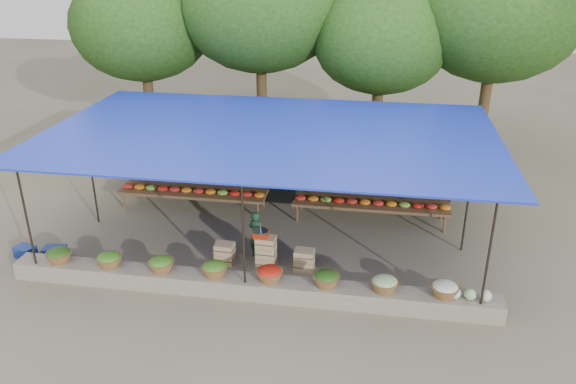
% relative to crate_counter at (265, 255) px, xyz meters
% --- Properties ---
extents(ground, '(60.00, 60.00, 0.00)m').
position_rel_crate_counter_xyz_m(ground, '(-0.15, 1.54, -0.31)').
color(ground, brown).
rests_on(ground, ground).
extents(stone_curb, '(10.60, 0.55, 0.40)m').
position_rel_crate_counter_xyz_m(stone_curb, '(-0.15, -1.21, -0.11)').
color(stone_curb, '#676252').
rests_on(stone_curb, ground).
extents(stall_canopy, '(10.80, 6.60, 2.82)m').
position_rel_crate_counter_xyz_m(stall_canopy, '(-0.15, 1.61, 2.36)').
color(stall_canopy, black).
rests_on(stall_canopy, ground).
extents(produce_baskets, '(8.98, 0.58, 0.34)m').
position_rel_crate_counter_xyz_m(produce_baskets, '(-0.25, -1.21, 0.25)').
color(produce_baskets, brown).
rests_on(produce_baskets, stone_curb).
extents(netting_backdrop, '(10.60, 0.06, 2.50)m').
position_rel_crate_counter_xyz_m(netting_backdrop, '(-0.15, 4.69, 0.94)').
color(netting_backdrop, '#214F1C').
rests_on(netting_backdrop, ground).
extents(tree_row, '(16.51, 5.50, 7.12)m').
position_rel_crate_counter_xyz_m(tree_row, '(0.35, 7.62, 4.39)').
color(tree_row, '#382714').
rests_on(tree_row, ground).
extents(fruit_table_left, '(4.21, 0.95, 0.93)m').
position_rel_crate_counter_xyz_m(fruit_table_left, '(-2.64, 2.89, 0.30)').
color(fruit_table_left, brown).
rests_on(fruit_table_left, ground).
extents(fruit_table_right, '(4.21, 0.95, 0.93)m').
position_rel_crate_counter_xyz_m(fruit_table_right, '(2.36, 2.89, 0.30)').
color(fruit_table_right, brown).
rests_on(fruit_table_right, ground).
extents(crate_counter, '(2.36, 0.36, 0.77)m').
position_rel_crate_counter_xyz_m(crate_counter, '(0.00, 0.00, 0.00)').
color(crate_counter, tan).
rests_on(crate_counter, ground).
extents(weighing_scale, '(0.35, 0.35, 0.38)m').
position_rel_crate_counter_xyz_m(weighing_scale, '(-0.09, 0.00, 0.55)').
color(weighing_scale, red).
rests_on(weighing_scale, crate_counter).
extents(vendor_seated, '(0.53, 0.45, 1.22)m').
position_rel_crate_counter_xyz_m(vendor_seated, '(-0.27, 0.38, 0.30)').
color(vendor_seated, '#1B3C24').
rests_on(vendor_seated, ground).
extents(customer_left, '(0.82, 0.67, 1.59)m').
position_rel_crate_counter_xyz_m(customer_left, '(-3.51, 3.66, 0.48)').
color(customer_left, slate).
rests_on(customer_left, ground).
extents(customer_mid, '(1.23, 0.87, 1.73)m').
position_rel_crate_counter_xyz_m(customer_mid, '(1.86, 3.69, 0.55)').
color(customer_mid, slate).
rests_on(customer_mid, ground).
extents(customer_right, '(1.08, 0.88, 1.72)m').
position_rel_crate_counter_xyz_m(customer_right, '(4.30, 3.49, 0.55)').
color(customer_right, slate).
rests_on(customer_right, ground).
extents(blue_crate_front, '(0.54, 0.42, 0.30)m').
position_rel_crate_counter_xyz_m(blue_crate_front, '(-5.06, -0.46, -0.16)').
color(blue_crate_front, navy).
rests_on(blue_crate_front, ground).
extents(blue_crate_back, '(0.52, 0.43, 0.28)m').
position_rel_crate_counter_xyz_m(blue_crate_back, '(-5.81, -0.51, -0.17)').
color(blue_crate_back, navy).
rests_on(blue_crate_back, ground).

